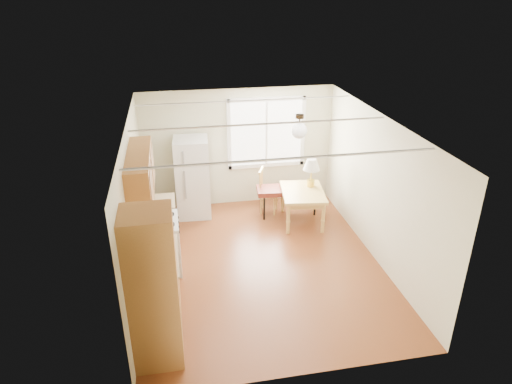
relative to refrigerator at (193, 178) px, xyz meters
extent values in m
cube|color=#522410|center=(1.00, -2.09, -0.82)|extent=(4.60, 5.60, 0.12)
cube|color=white|center=(1.00, -2.09, 1.68)|extent=(4.60, 5.60, 0.12)
cube|color=beige|center=(1.00, 0.41, 0.43)|extent=(4.60, 0.10, 2.50)
cube|color=beige|center=(1.00, -4.59, 0.43)|extent=(4.60, 0.10, 2.50)
cube|color=beige|center=(-1.00, -2.09, 0.43)|extent=(0.10, 5.60, 2.50)
cube|color=beige|center=(3.00, -2.09, 0.43)|extent=(0.10, 5.60, 2.50)
cube|color=brown|center=(-0.70, -3.94, 0.23)|extent=(0.60, 0.60, 2.10)
cube|color=brown|center=(-0.70, -2.94, -0.39)|extent=(0.60, 1.10, 0.86)
cube|color=tan|center=(-0.69, -2.94, 0.06)|extent=(0.62, 1.14, 0.04)
cube|color=silver|center=(-0.67, -1.89, -0.37)|extent=(0.65, 0.76, 0.90)
cube|color=brown|center=(-0.70, -1.14, -0.39)|extent=(0.60, 0.60, 0.86)
cube|color=brown|center=(-0.83, -2.24, 1.03)|extent=(0.33, 1.60, 0.70)
cube|color=white|center=(1.60, 0.39, 0.73)|extent=(1.50, 0.02, 1.35)
cylinder|color=#2F2315|center=(1.70, -1.69, 1.64)|extent=(0.14, 0.14, 0.06)
cylinder|color=#2F2315|center=(1.70, -1.69, 1.54)|extent=(0.03, 0.03, 0.16)
sphere|color=white|center=(1.70, -1.69, 1.40)|extent=(0.26, 0.26, 0.26)
cube|color=silver|center=(0.00, 0.00, 0.00)|extent=(0.72, 0.72, 1.64)
cube|color=gray|center=(0.00, -0.34, 0.39)|extent=(0.68, 0.02, 0.02)
cube|color=gray|center=(-0.17, -0.35, 0.16)|extent=(0.03, 0.03, 0.98)
cube|color=#5B1F15|center=(1.91, -0.35, -0.28)|extent=(1.31, 0.59, 0.10)
cylinder|color=black|center=(1.38, -0.53, -0.58)|extent=(0.04, 0.04, 0.49)
cylinder|color=black|center=(2.45, -0.53, -0.58)|extent=(0.04, 0.04, 0.49)
cylinder|color=black|center=(1.38, -0.17, -0.58)|extent=(0.04, 0.04, 0.49)
cylinder|color=black|center=(2.45, -0.17, -0.58)|extent=(0.04, 0.04, 0.49)
cube|color=#B89146|center=(2.11, -0.74, -0.17)|extent=(0.95, 1.18, 0.06)
cube|color=#B89146|center=(2.11, -0.74, -0.25)|extent=(0.83, 1.07, 0.10)
cylinder|color=#B89146|center=(1.71, -1.16, -0.51)|extent=(0.07, 0.07, 0.62)
cylinder|color=#B89146|center=(2.38, -1.25, -0.51)|extent=(0.07, 0.07, 0.62)
cylinder|color=#B89146|center=(1.84, -0.23, -0.51)|extent=(0.07, 0.07, 0.62)
cylinder|color=#B89146|center=(2.50, -0.32, -0.51)|extent=(0.07, 0.07, 0.62)
cylinder|color=#B89146|center=(1.54, -0.19, -0.40)|extent=(0.41, 0.41, 0.05)
cylinder|color=#B89146|center=(1.36, -0.27, -0.61)|extent=(0.04, 0.04, 0.42)
cylinder|color=#B89146|center=(1.62, -0.38, -0.61)|extent=(0.04, 0.04, 0.42)
cylinder|color=#B89146|center=(1.47, -0.01, -0.61)|extent=(0.04, 0.04, 0.42)
cylinder|color=#B89146|center=(1.73, -0.11, -0.61)|extent=(0.04, 0.04, 0.42)
cylinder|color=gold|center=(2.32, -0.54, -0.08)|extent=(0.16, 0.16, 0.13)
cylinder|color=gold|center=(2.32, -0.54, 0.10)|extent=(0.03, 0.03, 0.22)
cone|color=silver|center=(2.32, -0.54, 0.32)|extent=(0.33, 0.33, 0.22)
cube|color=black|center=(-0.72, -2.79, 0.12)|extent=(0.25, 0.28, 0.08)
cube|color=black|center=(-0.72, -2.89, 0.31)|extent=(0.20, 0.12, 0.29)
cylinder|color=black|center=(-0.72, -2.74, 0.23)|extent=(0.15, 0.15, 0.13)
cylinder|color=red|center=(-0.80, -2.67, 0.17)|extent=(0.13, 0.13, 0.19)
sphere|color=red|center=(-0.80, -2.67, 0.30)|extent=(0.07, 0.07, 0.07)
camera|label=1|loc=(-0.31, -8.58, 3.60)|focal=32.00mm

